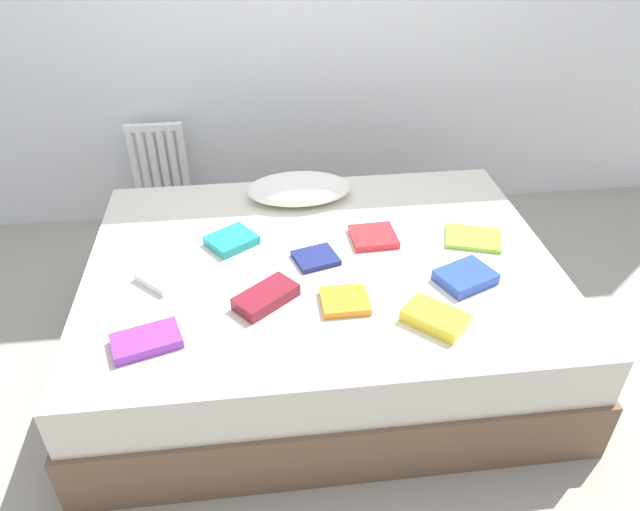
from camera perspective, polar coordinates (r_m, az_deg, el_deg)
name	(u,v)px	position (r m, az deg, el deg)	size (l,w,h in m)	color
ground_plane	(321,345)	(2.80, 0.12, -8.68)	(8.00, 8.00, 0.00)	#9E998E
bed	(321,304)	(2.63, 0.13, -4.78)	(2.00, 1.50, 0.50)	brown
radiator	(160,169)	(3.61, -15.33, 8.13)	(0.33, 0.04, 0.56)	white
pillow	(299,189)	(2.89, -2.08, 6.54)	(0.51, 0.31, 0.11)	white
textbook_maroon	(266,297)	(2.24, -5.28, -4.05)	(0.24, 0.13, 0.05)	maroon
textbook_white	(169,273)	(2.44, -14.52, -1.64)	(0.21, 0.18, 0.04)	white
textbook_purple	(146,341)	(2.14, -16.58, -7.99)	(0.23, 0.14, 0.04)	purple
textbook_lime	(473,238)	(2.68, 14.71, 1.66)	(0.24, 0.18, 0.02)	#8CC638
textbook_teal	(232,240)	(2.59, -8.61, 1.48)	(0.19, 0.16, 0.04)	teal
textbook_blue	(465,277)	(2.40, 14.00, -2.05)	(0.21, 0.16, 0.05)	#2847B7
textbook_red	(373,237)	(2.60, 5.23, 1.85)	(0.20, 0.19, 0.03)	red
textbook_orange	(345,301)	(2.23, 2.42, -4.44)	(0.18, 0.16, 0.03)	orange
textbook_navy	(316,258)	(2.46, -0.42, -0.24)	(0.17, 0.15, 0.02)	navy
textbook_yellow	(435,318)	(2.18, 11.15, -5.97)	(0.22, 0.14, 0.05)	yellow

